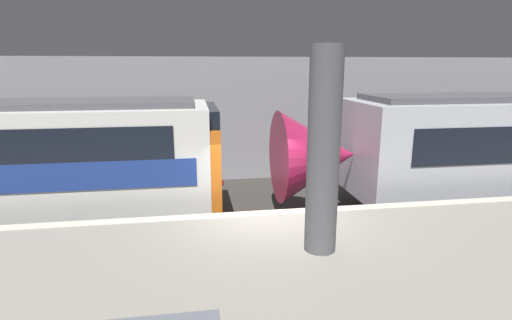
{
  "coord_description": "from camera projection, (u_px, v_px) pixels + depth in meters",
  "views": [
    {
      "loc": [
        -1.61,
        -8.14,
        4.25
      ],
      "look_at": [
        -0.17,
        0.91,
        2.08
      ],
      "focal_mm": 28.0,
      "sensor_mm": 36.0,
      "label": 1
    }
  ],
  "objects": [
    {
      "name": "station_rear_barrier",
      "position": [
        236.0,
        120.0,
        14.88
      ],
      "size": [
        50.0,
        0.15,
        4.56
      ],
      "color": "#939399",
      "rests_on": "ground"
    },
    {
      "name": "ground_plane",
      "position": [
        270.0,
        258.0,
        9.05
      ],
      "size": [
        120.0,
        120.0,
        0.0
      ],
      "primitive_type": "plane",
      "color": "#33302D"
    },
    {
      "name": "support_pillar_near",
      "position": [
        323.0,
        153.0,
        6.54
      ],
      "size": [
        0.54,
        0.54,
        3.43
      ],
      "color": "#56565B",
      "rests_on": "platform"
    },
    {
      "name": "platform",
      "position": [
        301.0,
        300.0,
        6.41
      ],
      "size": [
        40.0,
        5.21,
        1.16
      ],
      "color": "gray",
      "rests_on": "ground"
    }
  ]
}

